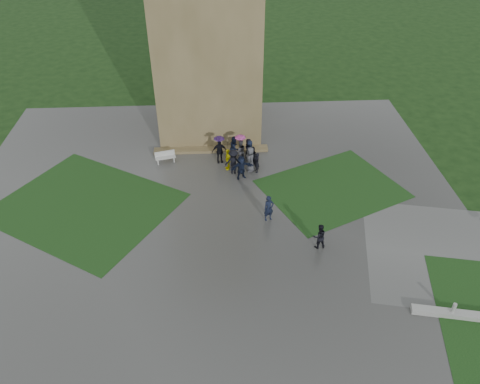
{
  "coord_description": "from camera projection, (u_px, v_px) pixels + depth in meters",
  "views": [
    {
      "loc": [
        0.53,
        -21.25,
        19.49
      ],
      "look_at": [
        1.9,
        3.39,
        1.2
      ],
      "focal_mm": 35.0,
      "sensor_mm": 36.0,
      "label": 1
    }
  ],
  "objects": [
    {
      "name": "visitor_cluster",
      "position": [
        238.0,
        155.0,
        34.65
      ],
      "size": [
        3.56,
        3.8,
        2.32
      ],
      "color": "black",
      "rests_on": "plaza"
    },
    {
      "name": "lawn_inset_left",
      "position": [
        85.0,
        206.0,
        31.44
      ],
      "size": [
        14.1,
        13.46,
        0.01
      ],
      "primitive_type": "cube",
      "rotation": [
        0.0,
        0.0,
        -0.56
      ],
      "color": "#143412",
      "rests_on": "plaza"
    },
    {
      "name": "lawn_inset_right",
      "position": [
        332.0,
        189.0,
        33.0
      ],
      "size": [
        11.12,
        10.15,
        0.01
      ],
      "primitive_type": "cube",
      "rotation": [
        0.0,
        0.0,
        0.44
      ],
      "color": "#143412",
      "rests_on": "plaza"
    },
    {
      "name": "tower",
      "position": [
        206.0,
        19.0,
        35.3
      ],
      "size": [
        8.0,
        8.0,
        18.0
      ],
      "primitive_type": "cube",
      "color": "brown",
      "rests_on": "ground"
    },
    {
      "name": "bench",
      "position": [
        165.0,
        157.0,
        35.54
      ],
      "size": [
        1.59,
        0.84,
        0.88
      ],
      "rotation": [
        0.0,
        0.0,
        0.25
      ],
      "color": "#B6B6B1",
      "rests_on": "plaza"
    },
    {
      "name": "ground",
      "position": [
        212.0,
        242.0,
        28.63
      ],
      "size": [
        120.0,
        120.0,
        0.0
      ],
      "primitive_type": "plane",
      "color": "black"
    },
    {
      "name": "tower_plinth",
      "position": [
        211.0,
        150.0,
        37.05
      ],
      "size": [
        9.0,
        0.8,
        0.22
      ],
      "primitive_type": "cube",
      "color": "brown",
      "rests_on": "plaza"
    },
    {
      "name": "pedestrian_near",
      "position": [
        319.0,
        236.0,
        27.74
      ],
      "size": [
        0.87,
        0.58,
        1.68
      ],
      "primitive_type": "imported",
      "rotation": [
        0.0,
        0.0,
        3.28
      ],
      "color": "black",
      "rests_on": "plaza"
    },
    {
      "name": "plaza",
      "position": [
        212.0,
        220.0,
        30.23
      ],
      "size": [
        34.0,
        34.0,
        0.02
      ],
      "primitive_type": "cube",
      "color": "#383835",
      "rests_on": "ground"
    },
    {
      "name": "pedestrian_mid",
      "position": [
        269.0,
        208.0,
        29.76
      ],
      "size": [
        0.77,
        0.63,
        1.82
      ],
      "primitive_type": "imported",
      "rotation": [
        0.0,
        0.0,
        0.32
      ],
      "color": "black",
      "rests_on": "plaza"
    }
  ]
}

